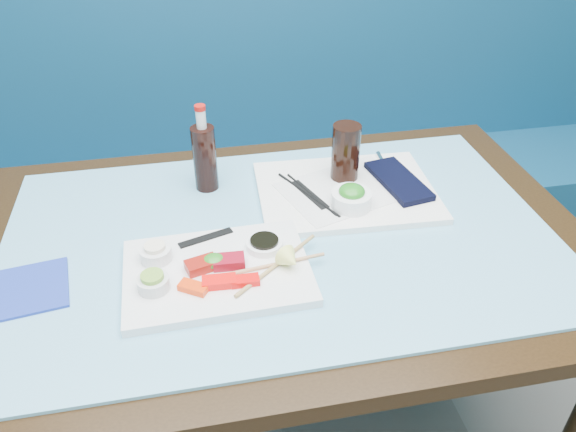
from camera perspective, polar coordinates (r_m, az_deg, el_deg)
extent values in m
cube|color=navy|center=(2.19, -4.31, -1.07)|extent=(3.00, 0.55, 0.45)
cube|color=navy|center=(2.15, -5.66, 12.69)|extent=(3.00, 0.12, 0.95)
cube|color=black|center=(1.28, -0.76, -2.95)|extent=(1.40, 0.90, 0.04)
cylinder|color=black|center=(1.84, -22.40, -7.19)|extent=(0.06, 0.06, 0.71)
cylinder|color=black|center=(1.96, 15.45, -2.72)|extent=(0.06, 0.06, 0.71)
cube|color=#69B1D2|center=(1.26, -0.77, -2.09)|extent=(1.22, 0.76, 0.01)
cube|color=white|center=(1.15, -7.17, -5.68)|extent=(0.38, 0.27, 0.02)
cube|color=#FF390A|center=(1.10, -9.58, -7.17)|extent=(0.06, 0.05, 0.01)
cube|color=#FF0E0A|center=(1.10, -7.01, -6.66)|extent=(0.07, 0.04, 0.02)
cube|color=#F60B09|center=(1.10, -4.38, -6.58)|extent=(0.06, 0.03, 0.01)
cube|color=maroon|center=(1.14, -8.77, -4.94)|extent=(0.07, 0.05, 0.02)
cube|color=maroon|center=(1.15, -6.02, -4.63)|extent=(0.07, 0.04, 0.02)
ellipsoid|color=#277D1C|center=(1.15, -7.55, -4.54)|extent=(0.05, 0.05, 0.03)
cylinder|color=silver|center=(1.12, -13.52, -6.66)|extent=(0.08, 0.08, 0.03)
cylinder|color=#76AC37|center=(1.11, -13.65, -5.97)|extent=(0.06, 0.06, 0.01)
cylinder|color=white|center=(1.19, -13.28, -3.74)|extent=(0.07, 0.07, 0.03)
cylinder|color=#F6E8CA|center=(1.17, -13.40, -3.05)|extent=(0.05, 0.05, 0.01)
cylinder|color=white|center=(1.19, -2.41, -2.90)|extent=(0.10, 0.10, 0.02)
cylinder|color=black|center=(1.18, -2.42, -2.50)|extent=(0.06, 0.06, 0.01)
cone|color=#F9FF78|center=(1.12, 0.24, -4.48)|extent=(0.06, 0.05, 0.05)
cube|color=black|center=(1.23, -8.35, -2.20)|extent=(0.12, 0.05, 0.00)
cylinder|color=tan|center=(1.14, -1.64, -5.00)|extent=(0.23, 0.04, 0.01)
cylinder|color=#A4854D|center=(1.14, -1.15, -4.93)|extent=(0.19, 0.16, 0.01)
cube|color=white|center=(1.40, 5.90, 2.47)|extent=(0.45, 0.34, 0.02)
cube|color=silver|center=(1.39, 5.92, 2.78)|extent=(0.35, 0.30, 0.00)
cylinder|color=white|center=(1.32, 6.44, 1.68)|extent=(0.11, 0.11, 0.04)
ellipsoid|color=#22791C|center=(1.31, 6.50, 2.50)|extent=(0.08, 0.08, 0.03)
cylinder|color=black|center=(1.40, 5.87, 6.46)|extent=(0.08, 0.08, 0.14)
cube|color=black|center=(1.43, 11.15, 3.53)|extent=(0.12, 0.22, 0.02)
cylinder|color=silver|center=(1.51, 9.55, 5.51)|extent=(0.02, 0.09, 0.01)
cylinder|color=black|center=(1.36, 2.03, 2.22)|extent=(0.11, 0.22, 0.01)
cylinder|color=black|center=(1.36, 2.36, 2.24)|extent=(0.08, 0.20, 0.01)
cube|color=black|center=(1.36, 2.19, 2.19)|extent=(0.07, 0.14, 0.00)
cylinder|color=black|center=(1.40, -8.45, 5.81)|extent=(0.07, 0.07, 0.17)
cylinder|color=silver|center=(1.35, -8.84, 9.72)|extent=(0.03, 0.03, 0.05)
cylinder|color=#B8110B|center=(1.34, -8.95, 10.82)|extent=(0.03, 0.03, 0.01)
cube|color=navy|center=(1.23, -24.93, -6.76)|extent=(0.17, 0.17, 0.01)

